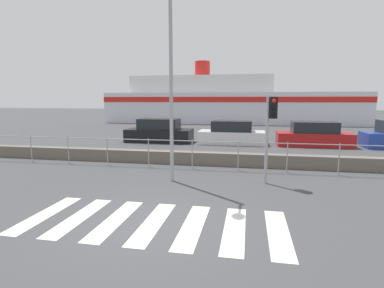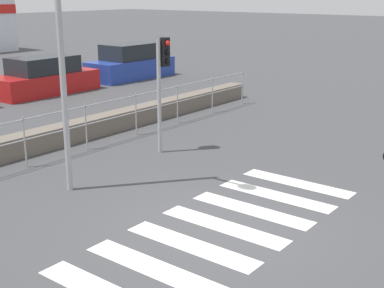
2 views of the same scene
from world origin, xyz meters
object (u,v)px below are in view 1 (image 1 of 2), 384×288
Objects in this scene: parked_car_black at (159,132)px; parked_car_white at (232,134)px; parked_car_red at (314,136)px; ferry_boat at (225,103)px; traffic_light_far at (271,121)px; streetlamp at (169,58)px.

parked_car_white is (4.67, 0.00, -0.03)m from parked_car_black.
parked_car_red is at bearing 0.00° from parked_car_white.
ferry_boat is at bearing 110.62° from parked_car_red.
ferry_boat is 7.20× the size of parked_car_white.
ferry_boat reaches higher than parked_car_white.
ferry_boat is 18.02m from parked_car_black.
parked_car_white is (-1.73, 8.80, -1.45)m from traffic_light_far.
parked_car_black is at bearing -99.08° from ferry_boat.
parked_car_white is at bearing -84.07° from ferry_boat.
traffic_light_far is 0.69× the size of parked_car_white.
ferry_boat is at bearing 97.66° from traffic_light_far.
parked_car_white is 0.96× the size of parked_car_red.
ferry_boat is at bearing 80.92° from parked_car_black.
parked_car_white is (1.46, 9.28, -3.39)m from streetlamp.
streetlamp reaches higher than traffic_light_far.
parked_car_black is (-6.40, 8.80, -1.42)m from traffic_light_far.
streetlamp reaches higher than parked_car_black.
parked_car_white is at bearing 81.04° from streetlamp.
streetlamp is 1.61× the size of parked_car_white.
traffic_light_far is 10.97m from parked_car_black.
traffic_light_far is 0.43× the size of streetlamp.
ferry_boat reaches higher than parked_car_red.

